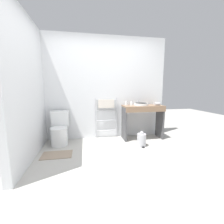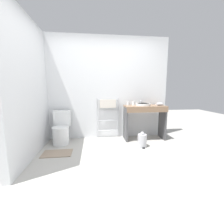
# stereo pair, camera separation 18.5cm
# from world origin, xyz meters

# --- Properties ---
(ground_plane) EXTENTS (12.00, 12.00, 0.00)m
(ground_plane) POSITION_xyz_m (0.00, 0.00, 0.00)
(ground_plane) COLOR #B2AFA8
(wall_back) EXTENTS (3.11, 0.12, 2.53)m
(wall_back) POSITION_xyz_m (0.00, 1.54, 1.26)
(wall_back) COLOR silver
(wall_back) RESTS_ON ground_plane
(wall_side) EXTENTS (0.12, 2.20, 2.53)m
(wall_side) POSITION_xyz_m (-1.50, 0.74, 1.26)
(wall_side) COLOR silver
(wall_side) RESTS_ON ground_plane
(toilet) EXTENTS (0.39, 0.50, 0.76)m
(toilet) POSITION_xyz_m (-1.09, 1.17, 0.31)
(toilet) COLOR white
(toilet) RESTS_ON ground_plane
(towel_radiator) EXTENTS (0.56, 0.06, 1.02)m
(towel_radiator) POSITION_xyz_m (0.02, 1.43, 0.75)
(towel_radiator) COLOR silver
(towel_radiator) RESTS_ON ground_plane
(vanity_counter) EXTENTS (0.99, 0.46, 0.85)m
(vanity_counter) POSITION_xyz_m (0.90, 1.20, 0.58)
(vanity_counter) COLOR #84664C
(vanity_counter) RESTS_ON ground_plane
(sink_basin) EXTENTS (0.35, 0.35, 0.06)m
(sink_basin) POSITION_xyz_m (0.86, 1.23, 0.88)
(sink_basin) COLOR white
(sink_basin) RESTS_ON vanity_counter
(faucet) EXTENTS (0.02, 0.10, 0.12)m
(faucet) POSITION_xyz_m (0.86, 1.40, 0.92)
(faucet) COLOR silver
(faucet) RESTS_ON vanity_counter
(cup_near_wall) EXTENTS (0.07, 0.07, 0.10)m
(cup_near_wall) POSITION_xyz_m (0.52, 1.34, 0.90)
(cup_near_wall) COLOR white
(cup_near_wall) RESTS_ON vanity_counter
(cup_near_edge) EXTENTS (0.07, 0.07, 0.09)m
(cup_near_edge) POSITION_xyz_m (0.64, 1.29, 0.89)
(cup_near_edge) COLOR white
(cup_near_edge) RESTS_ON vanity_counter
(hair_dryer) EXTENTS (0.18, 0.16, 0.07)m
(hair_dryer) POSITION_xyz_m (1.26, 1.17, 0.88)
(hair_dryer) COLOR #B7B7BC
(hair_dryer) RESTS_ON vanity_counter
(trash_bin) EXTENTS (0.19, 0.23, 0.34)m
(trash_bin) POSITION_xyz_m (0.70, 0.72, 0.15)
(trash_bin) COLOR #B7B7BC
(trash_bin) RESTS_ON ground_plane
(bath_mat) EXTENTS (0.56, 0.36, 0.01)m
(bath_mat) POSITION_xyz_m (-1.06, 0.58, 0.01)
(bath_mat) COLOR gray
(bath_mat) RESTS_ON ground_plane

